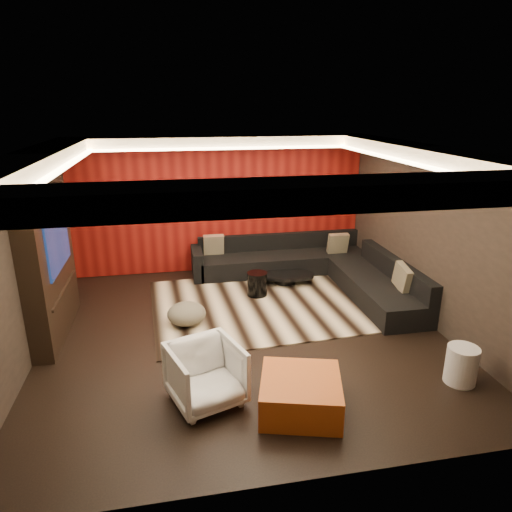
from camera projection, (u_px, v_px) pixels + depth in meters
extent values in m
cube|color=black|center=(244.00, 333.00, 7.11)|extent=(6.00, 6.00, 0.02)
cube|color=silver|center=(243.00, 149.00, 6.21)|extent=(6.00, 6.00, 0.02)
cube|color=black|center=(220.00, 205.00, 9.47)|extent=(6.00, 0.02, 2.80)
cube|color=black|center=(23.00, 260.00, 6.13)|extent=(0.02, 6.00, 2.80)
cube|color=black|center=(431.00, 237.00, 7.20)|extent=(0.02, 6.00, 2.80)
cube|color=#6B0C0A|center=(220.00, 205.00, 9.43)|extent=(5.98, 0.05, 2.78)
cube|color=silver|center=(220.00, 142.00, 8.76)|extent=(6.00, 0.60, 0.22)
cube|color=silver|center=(296.00, 195.00, 3.74)|extent=(6.00, 0.60, 0.22)
cube|color=silver|center=(33.00, 162.00, 5.77)|extent=(0.60, 4.80, 0.22)
cube|color=silver|center=(423.00, 154.00, 6.73)|extent=(0.60, 4.80, 0.22)
cube|color=#FFD899|center=(222.00, 148.00, 8.48)|extent=(4.80, 0.08, 0.04)
cube|color=#FFD899|center=(285.00, 198.00, 4.08)|extent=(4.80, 0.08, 0.04)
cube|color=#FFD899|center=(62.00, 169.00, 5.86)|extent=(0.08, 4.80, 0.04)
cube|color=#FFD899|center=(401.00, 161.00, 6.70)|extent=(0.08, 4.80, 0.04)
cube|color=black|center=(49.00, 265.00, 6.81)|extent=(0.30, 2.00, 2.20)
cube|color=black|center=(57.00, 242.00, 6.73)|extent=(0.04, 1.30, 0.80)
cube|color=black|center=(64.00, 289.00, 6.97)|extent=(0.04, 1.60, 0.04)
cube|color=beige|center=(267.00, 303.00, 8.14)|extent=(4.17, 3.23, 0.02)
cylinder|color=black|center=(285.00, 278.00, 9.03)|extent=(1.41, 1.41, 0.19)
cylinder|color=black|center=(257.00, 284.00, 8.40)|extent=(0.37, 0.37, 0.44)
ellipsoid|color=#B3AA8B|center=(187.00, 314.00, 7.32)|extent=(0.82, 0.82, 0.34)
cylinder|color=silver|center=(461.00, 365.00, 5.79)|extent=(0.52, 0.52, 0.49)
cube|color=#AD3B16|center=(300.00, 394.00, 5.28)|extent=(1.12, 1.12, 0.41)
imported|color=silver|center=(206.00, 374.00, 5.37)|extent=(1.01, 1.03, 0.74)
cube|color=black|center=(283.00, 262.00, 9.64)|extent=(3.50, 0.90, 0.40)
cube|color=black|center=(279.00, 241.00, 9.85)|extent=(3.50, 0.20, 0.35)
cube|color=black|center=(376.00, 290.00, 8.24)|extent=(0.90, 2.60, 0.40)
cube|color=black|center=(396.00, 269.00, 8.19)|extent=(0.20, 2.60, 0.35)
cube|color=black|center=(197.00, 263.00, 9.29)|extent=(0.20, 0.90, 0.60)
cube|color=beige|center=(402.00, 277.00, 7.66)|extent=(0.12, 0.50, 0.50)
cube|color=beige|center=(338.00, 243.00, 9.52)|extent=(0.42, 0.20, 0.44)
cube|color=beige|center=(214.00, 245.00, 9.43)|extent=(0.42, 0.20, 0.44)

